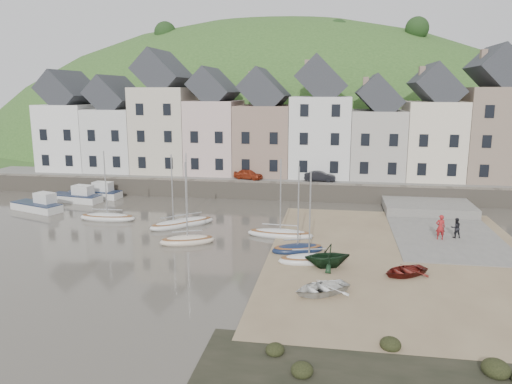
% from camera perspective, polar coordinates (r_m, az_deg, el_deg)
% --- Properties ---
extents(ground, '(160.00, 160.00, 0.00)m').
position_cam_1_polar(ground, '(35.46, -1.58, -6.69)').
color(ground, '#4C473C').
rests_on(ground, ground).
extents(quay_land, '(90.00, 30.00, 1.50)m').
position_cam_1_polar(quay_land, '(66.19, 3.65, 2.56)').
color(quay_land, '#2F5220').
rests_on(quay_land, ground).
extents(quay_street, '(70.00, 7.00, 0.10)m').
position_cam_1_polar(quay_street, '(54.78, 2.46, 1.52)').
color(quay_street, slate).
rests_on(quay_street, quay_land).
extents(seawall, '(70.00, 1.20, 1.80)m').
position_cam_1_polar(seawall, '(51.49, 1.98, 0.14)').
color(seawall, slate).
rests_on(seawall, ground).
extents(beach, '(18.00, 26.00, 0.06)m').
position_cam_1_polar(beach, '(35.17, 16.46, -7.28)').
color(beach, '#7E674C').
rests_on(beach, ground).
extents(slipway, '(8.00, 18.00, 0.12)m').
position_cam_1_polar(slipway, '(43.38, 20.46, -3.93)').
color(slipway, slate).
rests_on(slipway, ground).
extents(hillside, '(134.40, 84.00, 84.00)m').
position_cam_1_polar(hillside, '(98.17, 2.23, -5.66)').
color(hillside, '#2F5220').
rests_on(hillside, ground).
extents(townhouse_terrace, '(61.05, 8.00, 13.93)m').
position_cam_1_polar(townhouse_terrace, '(57.37, 4.69, 7.76)').
color(townhouse_terrace, white).
rests_on(townhouse_terrace, quay_land).
extents(sailboat_0, '(5.09, 1.66, 6.32)m').
position_cam_1_polar(sailboat_0, '(45.25, -16.77, -2.79)').
color(sailboat_0, silver).
rests_on(sailboat_0, ground).
extents(sailboat_1, '(4.55, 4.08, 6.32)m').
position_cam_1_polar(sailboat_1, '(42.16, -7.89, -3.44)').
color(sailboat_1, silver).
rests_on(sailboat_1, ground).
extents(sailboat_2, '(4.34, 2.92, 6.32)m').
position_cam_1_polar(sailboat_2, '(37.13, -7.93, -5.52)').
color(sailboat_2, beige).
rests_on(sailboat_2, ground).
extents(sailboat_3, '(4.06, 3.93, 6.32)m').
position_cam_1_polar(sailboat_3, '(41.54, -9.51, -3.72)').
color(sailboat_3, silver).
rests_on(sailboat_3, ground).
extents(sailboat_4, '(5.26, 1.79, 6.32)m').
position_cam_1_polar(sailboat_4, '(38.51, 2.81, -4.80)').
color(sailboat_4, silver).
rests_on(sailboat_4, ground).
extents(sailboat_5, '(4.01, 2.70, 6.32)m').
position_cam_1_polar(sailboat_5, '(34.97, 4.83, -6.53)').
color(sailboat_5, '#121E39').
rests_on(sailboat_5, ground).
extents(sailboat_6, '(4.35, 2.51, 6.32)m').
position_cam_1_polar(sailboat_6, '(32.94, 6.14, -7.72)').
color(sailboat_6, silver).
rests_on(sailboat_6, ground).
extents(motorboat_0, '(5.76, 2.67, 1.70)m').
position_cam_1_polar(motorboat_0, '(53.60, -19.97, -0.45)').
color(motorboat_0, silver).
rests_on(motorboat_0, ground).
extents(motorboat_1, '(5.66, 3.47, 1.70)m').
position_cam_1_polar(motorboat_1, '(50.96, -23.82, -1.34)').
color(motorboat_1, silver).
rests_on(motorboat_1, ground).
extents(motorboat_2, '(5.68, 2.36, 1.70)m').
position_cam_1_polar(motorboat_2, '(54.94, -17.86, -0.03)').
color(motorboat_2, silver).
rests_on(motorboat_2, ground).
extents(rowboat_white, '(4.02, 3.78, 0.68)m').
position_cam_1_polar(rowboat_white, '(28.12, 7.50, -10.92)').
color(rowboat_white, silver).
rests_on(rowboat_white, beach).
extents(rowboat_green, '(3.58, 3.32, 1.55)m').
position_cam_1_polar(rowboat_green, '(32.00, 8.24, -7.27)').
color(rowboat_green, black).
rests_on(rowboat_green, beach).
extents(rowboat_red, '(3.58, 3.33, 0.60)m').
position_cam_1_polar(rowboat_red, '(31.81, 16.79, -8.69)').
color(rowboat_red, maroon).
rests_on(rowboat_red, beach).
extents(person_red, '(0.73, 0.51, 1.91)m').
position_cam_1_polar(person_red, '(39.71, 20.52, -3.82)').
color(person_red, maroon).
rests_on(person_red, slipway).
extents(person_dark, '(0.85, 0.71, 1.55)m').
position_cam_1_polar(person_dark, '(40.62, 22.09, -3.85)').
color(person_dark, black).
rests_on(person_dark, slipway).
extents(car_left, '(3.49, 2.25, 1.11)m').
position_cam_1_polar(car_left, '(54.15, -0.91, 2.06)').
color(car_left, '#9A3016').
rests_on(car_left, quay_street).
extents(car_right, '(3.36, 1.29, 1.09)m').
position_cam_1_polar(car_right, '(53.34, 7.39, 1.81)').
color(car_right, black).
rests_on(car_right, quay_street).
extents(shore_rocks, '(14.00, 6.06, 0.74)m').
position_cam_1_polar(shore_rocks, '(21.19, 15.29, -20.12)').
color(shore_rocks, black).
rests_on(shore_rocks, ground).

